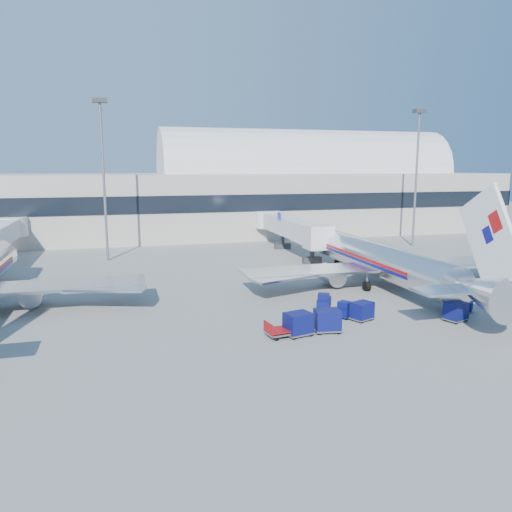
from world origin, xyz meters
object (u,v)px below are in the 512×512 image
object	(u,v)px
jetbridge_near	(287,227)
cart_solo_far	(499,299)
mast_east	(417,158)
cart_train_b	(327,320)
barrier_near	(459,284)
cart_train_c	(298,324)
barrier_mid	(484,282)
cart_open_red	(282,331)
tug_right	(457,303)
tug_lead	(347,310)
mast_west	(103,156)
barrier_far	(509,281)
tug_left	(324,301)
airliner_main	(385,262)
cart_solo_near	(456,311)
cart_train_a	(362,311)

from	to	relation	value
jetbridge_near	cart_solo_far	bearing A→B (deg)	-75.74
mast_east	cart_train_b	world-z (taller)	mast_east
mast_east	barrier_near	distance (m)	33.67
mast_east	cart_train_c	bearing A→B (deg)	-132.34
barrier_mid	cart_open_red	xyz separation A→B (m)	(-27.46, -10.16, 0.02)
mast_east	tug_right	xyz separation A→B (m)	(-17.97, -35.48, -14.06)
cart_train_b	cart_train_c	distance (m)	2.60
cart_open_red	cart_train_c	bearing A→B (deg)	-11.76
tug_lead	cart_train_c	world-z (taller)	cart_train_c
mast_west	cart_solo_far	xyz separation A→B (m)	(36.81, -35.43, -14.00)
cart_solo_far	barrier_far	bearing A→B (deg)	45.41
mast_west	tug_left	size ratio (longest dim) A/B	8.31
cart_train_b	jetbridge_near	bearing A→B (deg)	83.74
mast_west	cart_train_b	size ratio (longest dim) A/B	9.68
airliner_main	tug_left	world-z (taller)	airliner_main
cart_open_red	barrier_mid	bearing A→B (deg)	11.71
airliner_main	mast_west	size ratio (longest dim) A/B	1.65
barrier_near	cart_train_c	xyz separation A→B (m)	(-22.84, -10.24, 0.56)
mast_west	cart_solo_near	xyz separation A→B (m)	(29.74, -38.31, -13.89)
tug_lead	cart_train_b	world-z (taller)	cart_train_b
barrier_mid	cart_solo_near	world-z (taller)	cart_solo_near
cart_train_b	barrier_mid	bearing A→B (deg)	31.05
barrier_mid	cart_solo_far	size ratio (longest dim) A/B	1.75
barrier_mid	tug_lead	size ratio (longest dim) A/B	1.16
mast_west	barrier_far	bearing A→B (deg)	-32.12
cart_train_a	cart_train_b	distance (m)	4.71
tug_right	cart_solo_near	world-z (taller)	cart_solo_near
jetbridge_near	cart_train_c	world-z (taller)	jetbridge_near
tug_lead	cart_train_b	xyz separation A→B (m)	(-3.36, -3.40, 0.31)
jetbridge_near	cart_solo_near	bearing A→B (deg)	-86.87
barrier_near	tug_lead	xyz separation A→B (m)	(-16.89, -6.64, 0.24)
airliner_main	mast_east	bearing A→B (deg)	51.89
cart_train_a	cart_open_red	world-z (taller)	cart_train_a
cart_train_c	mast_east	bearing A→B (deg)	33.46
tug_lead	cart_train_c	xyz separation A→B (m)	(-5.95, -3.59, 0.31)
jetbridge_near	cart_solo_near	world-z (taller)	jetbridge_near
cart_train_a	cart_train_b	size ratio (longest dim) A/B	0.98
tug_right	cart_solo_far	size ratio (longest dim) A/B	1.53
mast_east	cart_solo_far	xyz separation A→B (m)	(-13.19, -35.43, -14.00)
tug_lead	cart_train_a	bearing A→B (deg)	-90.65
jetbridge_near	barrier_far	distance (m)	33.63
cart_train_b	cart_solo_near	size ratio (longest dim) A/B	1.02
tug_lead	tug_left	bearing A→B (deg)	73.20
cart_solo_far	airliner_main	bearing A→B (deg)	126.18
barrier_mid	cart_train_b	world-z (taller)	cart_train_b
mast_west	cart_train_a	bearing A→B (deg)	-58.56
barrier_far	cart_train_a	xyz separation A→B (m)	(-22.64, -7.92, 0.43)
jetbridge_near	cart_train_a	bearing A→B (deg)	-98.73
tug_lead	tug_left	xyz separation A→B (m)	(-0.94, 3.00, 0.03)
cart_solo_near	cart_open_red	world-z (taller)	cart_solo_near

